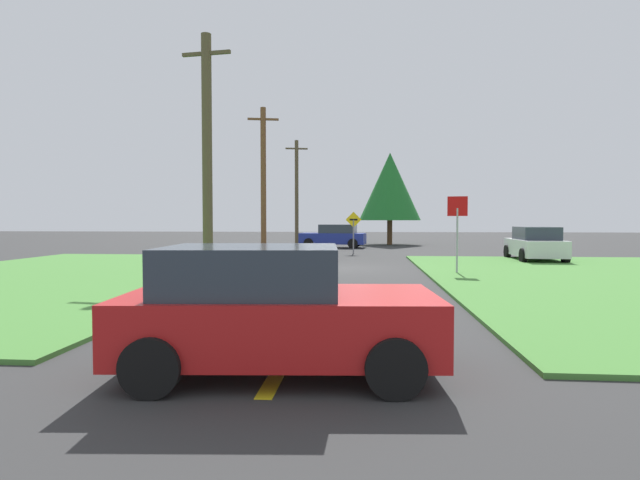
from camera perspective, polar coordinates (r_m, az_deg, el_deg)
ground_plane at (r=20.45m, az=1.87°, el=-3.18°), size 120.00×120.00×0.00m
grass_verge_right at (r=18.37m, az=31.51°, el=-4.02°), size 12.00×20.00×0.08m
grass_verge_left at (r=19.44m, az=-27.42°, el=-3.61°), size 12.00×20.00×0.08m
lane_stripe_center at (r=12.53m, az=-0.09°, el=-6.65°), size 0.20×14.00×0.01m
stop_sign at (r=18.51m, az=15.25°, el=2.15°), size 0.68×0.20×2.78m
car_approaching_junction at (r=35.26m, az=1.61°, el=0.44°), size 4.70×2.42×1.62m
car_behind_on_main_road at (r=6.52m, az=-5.36°, el=-7.89°), size 4.07×2.34×1.62m
car_on_crossroad at (r=25.81m, az=23.12°, el=-0.43°), size 2.15×4.27×1.62m
utility_pole_near at (r=18.54m, az=-12.62°, el=9.57°), size 1.80×0.35×8.47m
utility_pole_mid at (r=29.87m, az=-6.41°, el=6.88°), size 1.79×0.49×8.48m
utility_pole_far at (r=41.28m, az=-2.65°, el=5.58°), size 1.78×0.53×8.39m
direction_sign at (r=28.97m, az=3.80°, el=1.40°), size 0.91×0.08×2.41m
oak_tree_left at (r=39.92m, az=7.90°, el=5.99°), size 4.79×4.79×7.18m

